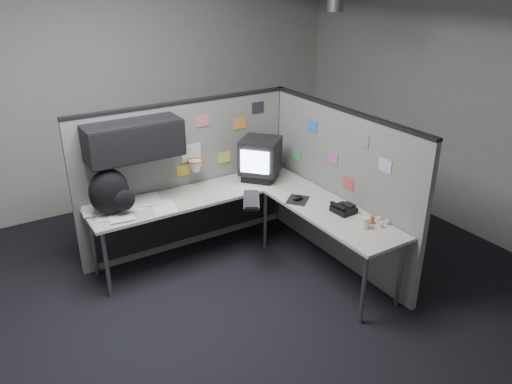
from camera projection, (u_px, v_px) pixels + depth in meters
room at (316, 67)px, 4.13m from camera, size 5.62×5.62×3.22m
partition_back at (175, 165)px, 5.14m from camera, size 2.44×0.42×1.63m
partition_right at (339, 186)px, 5.08m from camera, size 0.07×2.23×1.63m
desk at (235, 208)px, 5.08m from camera, size 2.31×2.11×0.73m
monitor at (260, 158)px, 5.41m from camera, size 0.56×0.56×0.45m
keyboard at (251, 200)px, 4.94m from camera, size 0.36×0.45×0.04m
mouse at (298, 199)px, 4.97m from camera, size 0.31×0.30×0.05m
phone at (343, 209)px, 4.72m from camera, size 0.20×0.21×0.10m
bottles at (378, 222)px, 4.48m from camera, size 0.14×0.15×0.08m
cup at (366, 223)px, 4.42m from camera, size 0.08×0.08×0.11m
papers at (128, 208)px, 4.79m from camera, size 0.87×0.62×0.02m
backpack at (110, 193)px, 4.60m from camera, size 0.44×0.39×0.45m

